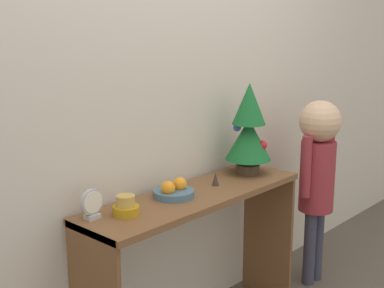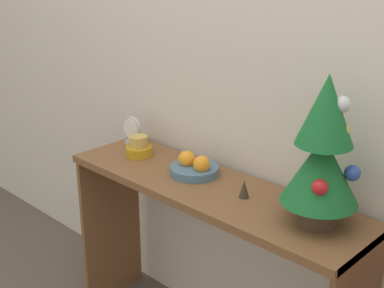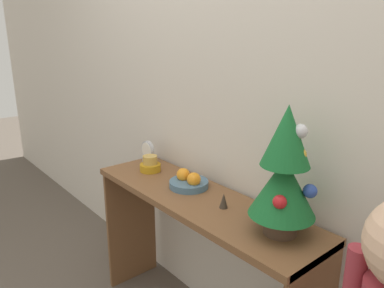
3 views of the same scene
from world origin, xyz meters
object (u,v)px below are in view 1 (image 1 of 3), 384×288
Objects in this scene: singing_bowl at (126,207)px; figurine at (215,179)px; desk_clock at (92,204)px; child_figure at (318,165)px; mini_tree at (249,129)px; fruit_bowl at (174,191)px.

singing_bowl reaches higher than figurine.
child_figure is at bearing -8.05° from desk_clock.
mini_tree is 0.98m from desk_clock.
mini_tree reaches higher than fruit_bowl.
desk_clock is 0.11× the size of child_figure.
child_figure reaches higher than figurine.
figurine is (0.56, -0.01, -0.00)m from singing_bowl.
desk_clock is at bearing 151.58° from singing_bowl.
desk_clock is at bearing 176.42° from mini_tree.
singing_bowl is at bearing 179.11° from figurine.
figurine is 0.06× the size of child_figure.
mini_tree is at bearing 0.36° from singing_bowl.
mini_tree is 4.32× the size of singing_bowl.
fruit_bowl reaches higher than figurine.
fruit_bowl is 0.42m from desk_clock.
singing_bowl is at bearing 174.02° from child_figure.
desk_clock is 1.95× the size of figurine.
desk_clock reaches higher than fruit_bowl.
mini_tree is at bearing -3.58° from desk_clock.
child_figure is (1.32, -0.14, -0.06)m from singing_bowl.
singing_bowl is (-0.30, -0.02, 0.01)m from fruit_bowl.
mini_tree is 0.58m from fruit_bowl.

